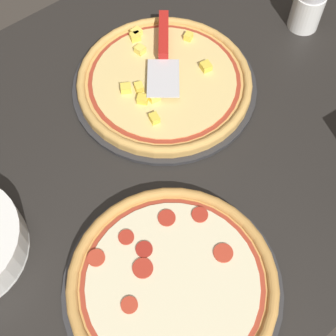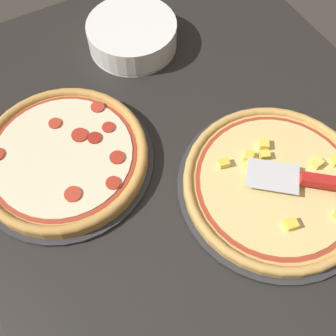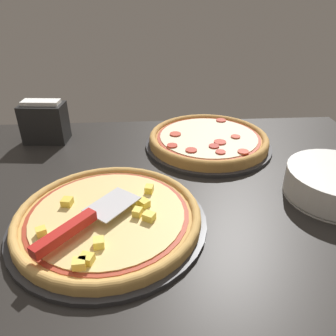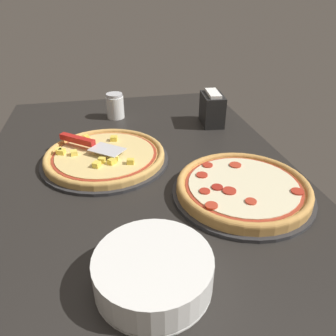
{
  "view_description": "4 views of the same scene",
  "coord_description": "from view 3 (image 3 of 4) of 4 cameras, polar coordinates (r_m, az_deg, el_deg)",
  "views": [
    {
      "loc": [
        35.95,
        43.98,
        82.35
      ],
      "look_at": [
        7.03,
        8.37,
        3.0
      ],
      "focal_mm": 50.0,
      "sensor_mm": 36.0,
      "label": 1
    },
    {
      "loc": [
        -28.61,
        28.11,
        75.0
      ],
      "look_at": [
        7.03,
        8.37,
        3.0
      ],
      "focal_mm": 42.0,
      "sensor_mm": 36.0,
      "label": 2
    },
    {
      "loc": [
        2.17,
        -65.17,
        44.82
      ],
      "look_at": [
        7.03,
        8.37,
        3.0
      ],
      "focal_mm": 35.0,
      "sensor_mm": 36.0,
      "label": 3
    },
    {
      "loc": [
        90.03,
        -8.83,
        52.17
      ],
      "look_at": [
        7.03,
        8.37,
        3.0
      ],
      "focal_mm": 35.0,
      "sensor_mm": 36.0,
      "label": 4
    }
  ],
  "objects": [
    {
      "name": "pizza_front",
      "position": [
        0.7,
        -10.36,
        -8.23
      ],
      "size": [
        38.93,
        38.93,
        3.53
      ],
      "color": "tan",
      "rests_on": "pizza_pan_front"
    },
    {
      "name": "plate_stack",
      "position": [
        0.87,
        27.16,
        -2.45
      ],
      "size": [
        23.08,
        23.08,
        7.0
      ],
      "color": "white",
      "rests_on": "ground_plane"
    },
    {
      "name": "pizza_back",
      "position": [
        1.03,
        7.04,
        5.1
      ],
      "size": [
        36.61,
        36.61,
        3.2
      ],
      "color": "#C68E47",
      "rests_on": "pizza_pan_back"
    },
    {
      "name": "serving_spatula",
      "position": [
        0.64,
        -15.57,
        -9.57
      ],
      "size": [
        18.9,
        21.71,
        2.0
      ],
      "color": "silver",
      "rests_on": "pizza_front"
    },
    {
      "name": "pizza_pan_back",
      "position": [
        1.04,
        6.97,
        4.01
      ],
      "size": [
        38.95,
        38.95,
        1.0
      ],
      "primitive_type": "cylinder",
      "color": "#2D2D30",
      "rests_on": "ground_plane"
    },
    {
      "name": "pizza_pan_front",
      "position": [
        0.71,
        -10.24,
        -9.33
      ],
      "size": [
        41.41,
        41.41,
        1.0
      ],
      "primitive_type": "cylinder",
      "color": "#2D2D30",
      "rests_on": "ground_plane"
    },
    {
      "name": "napkin_holder",
      "position": [
        1.12,
        -20.69,
        7.5
      ],
      "size": [
        14.03,
        9.2,
        13.44
      ],
      "color": "black",
      "rests_on": "ground_plane"
    },
    {
      "name": "ground_plane",
      "position": [
        0.8,
        -4.65,
        -6.11
      ],
      "size": [
        143.25,
        98.56,
        3.6
      ],
      "primitive_type": "cube",
      "color": "black"
    }
  ]
}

